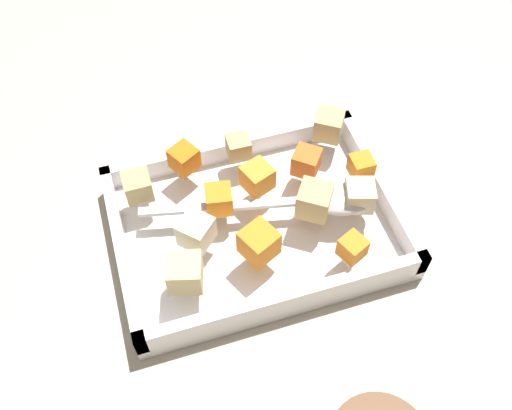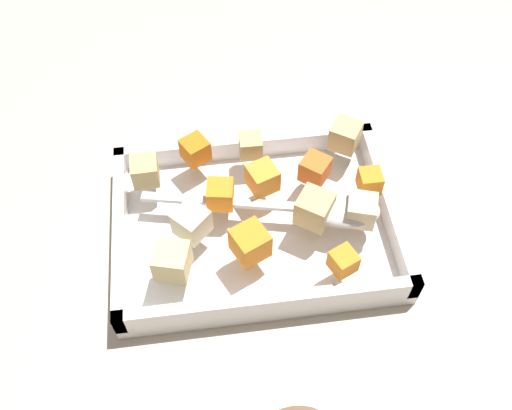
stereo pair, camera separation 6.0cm
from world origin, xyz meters
name	(u,v)px [view 2 (the right image)]	position (x,y,z in m)	size (l,w,h in m)	color
ground_plane	(242,247)	(0.00, 0.00, 0.00)	(4.00, 4.00, 0.00)	#BCB29E
baking_dish	(256,226)	(0.02, 0.02, 0.01)	(0.31, 0.22, 0.04)	silver
carrot_chunk_near_left	(220,194)	(-0.02, 0.03, 0.06)	(0.03, 0.03, 0.03)	orange
carrot_chunk_mid_right	(195,150)	(-0.04, 0.10, 0.06)	(0.03, 0.03, 0.03)	orange
carrot_chunk_corner_sw	(315,169)	(0.09, 0.05, 0.06)	(0.03, 0.03, 0.03)	orange
carrot_chunk_corner_ne	(250,243)	(0.01, -0.03, 0.06)	(0.03, 0.03, 0.03)	orange
carrot_chunk_heap_side	(343,261)	(0.09, -0.06, 0.05)	(0.02, 0.02, 0.02)	orange
carrot_chunk_front_center	(370,181)	(0.14, 0.03, 0.05)	(0.02, 0.02, 0.02)	orange
carrot_chunk_mid_left	(263,178)	(0.03, 0.05, 0.06)	(0.03, 0.03, 0.03)	orange
potato_chunk_near_spoon	(145,171)	(-0.10, 0.08, 0.06)	(0.03, 0.03, 0.03)	tan
potato_chunk_rim_edge	(191,222)	(-0.05, 0.00, 0.06)	(0.03, 0.03, 0.03)	beige
potato_chunk_center	(251,146)	(0.02, 0.10, 0.06)	(0.03, 0.03, 0.03)	tan
potato_chunk_far_left	(172,261)	(-0.07, -0.04, 0.06)	(0.03, 0.03, 0.03)	#E0CC89
potato_chunk_back_center	(361,210)	(0.13, -0.01, 0.06)	(0.03, 0.03, 0.03)	beige
potato_chunk_heap_top	(313,205)	(0.08, 0.00, 0.06)	(0.03, 0.03, 0.03)	tan
potato_chunk_corner_nw	(345,135)	(0.13, 0.10, 0.06)	(0.03, 0.03, 0.03)	tan
serving_spoon	(330,206)	(0.10, 0.01, 0.05)	(0.26, 0.08, 0.02)	silver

